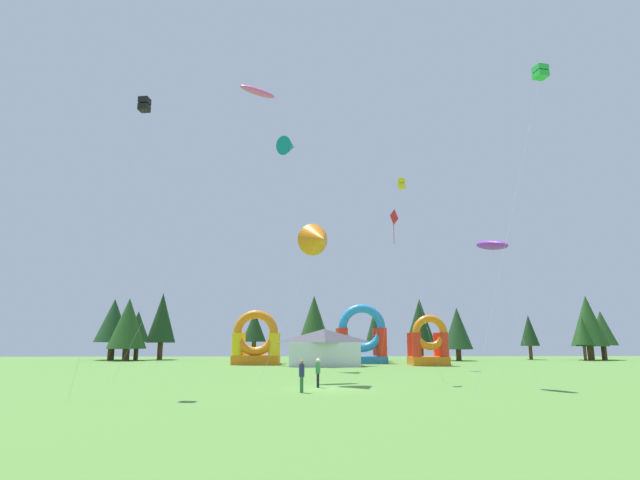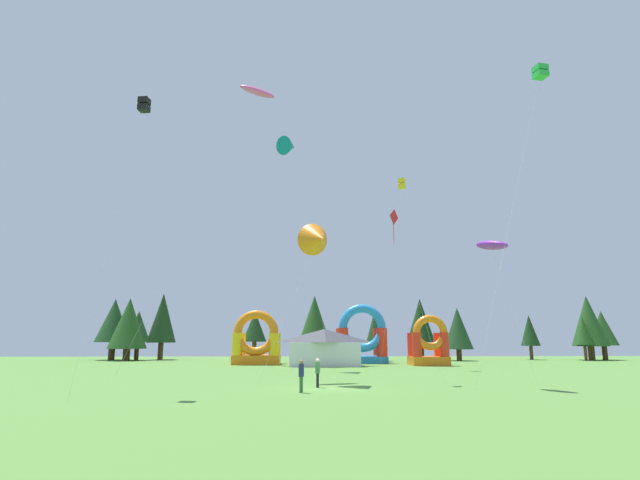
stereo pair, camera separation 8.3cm
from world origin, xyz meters
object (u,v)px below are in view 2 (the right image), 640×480
Objects in this scene: kite_teal_delta at (289,146)px; inflatable_blue_arch at (256,345)px; kite_yellow_box at (402,184)px; kite_purple_parafoil at (492,245)px; inflatable_orange_dome at (429,347)px; kite_black_box at (144,106)px; person_near_camera at (301,373)px; kite_pink_parafoil at (257,92)px; kite_red_diamond at (393,220)px; inflatable_red_slide at (362,341)px; kite_orange_delta at (318,239)px; festival_tent at (324,347)px; kite_green_box at (540,73)px; person_midfield at (318,370)px.

inflatable_blue_arch is (-4.01, 9.08, -22.33)m from kite_teal_delta.
inflatable_blue_arch is at bearing 151.73° from kite_yellow_box.
inflatable_orange_dome is (2.14, 27.30, -7.06)m from kite_purple_parafoil.
person_near_camera is at bearing -3.89° from kite_black_box.
kite_pink_parafoil reaches higher than kite_purple_parafoil.
inflatable_red_slide is at bearing 88.48° from kite_red_diamond.
inflatable_red_slide is (6.50, 30.85, -7.27)m from kite_orange_delta.
kite_orange_delta is 1.52× the size of inflatable_red_slide.
inflatable_blue_arch is 13.72m from inflatable_red_slide.
kite_red_diamond is 1.57× the size of festival_tent.
person_near_camera is 0.25× the size of inflatable_red_slide.
kite_purple_parafoil reaches higher than person_near_camera.
inflatable_red_slide is at bearing 63.90° from kite_pink_parafoil.
kite_green_box is 34.87m from inflatable_orange_dome.
kite_yellow_box is 0.81× the size of kite_teal_delta.
kite_green_box is at bearing -87.84° from inflatable_orange_dome.
kite_orange_delta is at bearing 167.10° from kite_purple_parafoil.
kite_orange_delta is (-5.71, -1.27, -1.80)m from kite_red_diamond.
person_midfield is 0.31× the size of inflatable_orange_dome.
kite_purple_parafoil reaches higher than festival_tent.
kite_yellow_box is at bearing 61.86° from kite_orange_delta.
kite_green_box reaches higher than kite_orange_delta.
festival_tent is (12.81, 28.29, -15.80)m from kite_black_box.
kite_orange_delta is at bearing 22.88° from kite_black_box.
kite_pink_parafoil is 3.25× the size of festival_tent.
inflatable_blue_arch is (-5.74, 33.20, 1.17)m from person_near_camera.
kite_orange_delta is 1.43× the size of festival_tent.
kite_teal_delta is at bearing -179.78° from kite_yellow_box.
kite_teal_delta is at bearing 69.80° from kite_black_box.
kite_teal_delta is 3.45× the size of inflatable_red_slide.
kite_black_box is 14.67m from kite_orange_delta.
kite_green_box is at bearing -0.14° from kite_black_box.
kite_yellow_box is at bearing 179.57° from person_near_camera.
kite_purple_parafoil is at bearing -58.68° from inflatable_blue_arch.
festival_tent is (2.46, 29.00, 1.00)m from person_near_camera.
kite_purple_parafoil is 0.86× the size of kite_orange_delta.
inflatable_orange_dome is (20.59, -3.02, -0.13)m from inflatable_blue_arch.
kite_red_diamond is 23.12m from kite_teal_delta.
inflatable_blue_arch is at bearing 81.94° from kite_black_box.
kite_yellow_box is at bearing 0.22° from kite_teal_delta.
kite_yellow_box is 23.44m from kite_orange_delta.
kite_yellow_box is 2.13× the size of kite_purple_parafoil.
kite_pink_parafoil reaches higher than kite_black_box.
person_midfield is at bearing 178.95° from kite_purple_parafoil.
festival_tent is (-12.38, -1.18, -0.04)m from inflatable_orange_dome.
kite_yellow_box is at bearing -74.17° from inflatable_red_slide.
kite_pink_parafoil reaches higher than kite_yellow_box.
person_midfield is at bearing -93.17° from festival_tent.
kite_orange_delta is 6.33× the size of person_midfield.
kite_pink_parafoil is 30.99m from inflatable_blue_arch.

